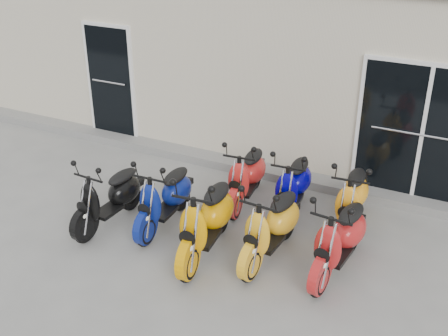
% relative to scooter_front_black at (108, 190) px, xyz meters
% --- Properties ---
extents(ground, '(80.00, 80.00, 0.00)m').
position_rel_scooter_front_black_xyz_m(ground, '(1.36, 0.50, -0.59)').
color(ground, gray).
rests_on(ground, ground).
extents(building, '(14.00, 6.00, 3.20)m').
position_rel_scooter_front_black_xyz_m(building, '(1.36, 5.70, 1.01)').
color(building, beige).
rests_on(building, ground).
extents(front_step, '(14.00, 0.40, 0.15)m').
position_rel_scooter_front_black_xyz_m(front_step, '(1.36, 2.52, -0.51)').
color(front_step, gray).
rests_on(front_step, ground).
extents(door_left, '(1.07, 0.08, 2.22)m').
position_rel_scooter_front_black_xyz_m(door_left, '(-1.84, 2.67, 0.67)').
color(door_left, black).
rests_on(door_left, front_step).
extents(door_right, '(2.02, 0.08, 2.22)m').
position_rel_scooter_front_black_xyz_m(door_right, '(3.96, 2.67, 0.67)').
color(door_right, black).
rests_on(door_right, front_step).
extents(scooter_front_black, '(0.69, 1.63, 1.18)m').
position_rel_scooter_front_black_xyz_m(scooter_front_black, '(0.00, 0.00, 0.00)').
color(scooter_front_black, black).
rests_on(scooter_front_black, ground).
extents(scooter_front_blue, '(0.64, 1.65, 1.20)m').
position_rel_scooter_front_black_xyz_m(scooter_front_blue, '(0.77, 0.33, 0.01)').
color(scooter_front_blue, navy).
rests_on(scooter_front_blue, ground).
extents(scooter_front_orange_a, '(0.84, 1.88, 1.35)m').
position_rel_scooter_front_black_xyz_m(scooter_front_orange_a, '(1.65, -0.04, 0.08)').
color(scooter_front_orange_a, '#F39F03').
rests_on(scooter_front_orange_a, ground).
extents(scooter_front_orange_b, '(0.74, 1.74, 1.25)m').
position_rel_scooter_front_black_xyz_m(scooter_front_orange_b, '(2.47, 0.26, 0.04)').
color(scooter_front_orange_b, yellow).
rests_on(scooter_front_orange_b, ground).
extents(scooter_front_red, '(0.80, 1.75, 1.25)m').
position_rel_scooter_front_black_xyz_m(scooter_front_red, '(3.38, 0.37, 0.04)').
color(scooter_front_red, red).
rests_on(scooter_front_red, ground).
extents(scooter_back_red, '(0.74, 1.66, 1.19)m').
position_rel_scooter_front_black_xyz_m(scooter_back_red, '(1.57, 1.49, 0.01)').
color(scooter_back_red, red).
rests_on(scooter_back_red, ground).
extents(scooter_back_blue, '(0.73, 1.67, 1.20)m').
position_rel_scooter_front_black_xyz_m(scooter_back_blue, '(2.35, 1.48, 0.01)').
color(scooter_back_blue, '#040087').
rests_on(scooter_back_blue, ground).
extents(scooter_back_yellow, '(0.73, 1.69, 1.22)m').
position_rel_scooter_front_black_xyz_m(scooter_back_yellow, '(3.25, 1.47, 0.02)').
color(scooter_back_yellow, '#FF9F19').
rests_on(scooter_back_yellow, ground).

